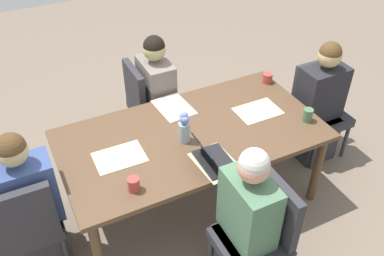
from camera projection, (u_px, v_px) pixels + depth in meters
ground_plane at (192, 198)px, 3.73m from camera, size 10.00×10.00×0.00m
dining_table at (192, 140)px, 3.31m from camera, size 2.03×1.07×0.74m
chair_head_right_left_near at (317, 105)px, 3.97m from camera, size 0.44×0.44×0.90m
person_head_right_left_near at (318, 109)px, 3.88m from camera, size 0.40×0.36×1.19m
chair_head_left_left_mid at (26, 223)px, 2.88m from camera, size 0.44×0.44×0.90m
person_head_left_left_mid at (32, 210)px, 2.94m from camera, size 0.40×0.36×1.19m
chair_far_left_far at (148, 103)px, 4.01m from camera, size 0.44×0.44×0.90m
person_far_left_far at (157, 102)px, 3.97m from camera, size 0.36×0.40×1.19m
chair_near_right_near at (260, 232)px, 2.82m from camera, size 0.44×0.44×0.90m
person_near_right_near at (246, 227)px, 2.82m from camera, size 0.36×0.40×1.19m
flower_vase at (184, 127)px, 3.12m from camera, size 0.09×0.09×0.26m
placemat_head_right_left_near at (258, 111)px, 3.50m from camera, size 0.36×0.26×0.00m
placemat_head_left_left_mid at (120, 157)px, 3.05m from camera, size 0.36×0.26×0.00m
placemat_far_left_far at (174, 107)px, 3.54m from camera, size 0.29×0.38×0.00m
placemat_near_right_near at (215, 163)px, 3.00m from camera, size 0.28×0.38×0.00m
laptop_near_right_near at (212, 159)px, 2.98m from camera, size 0.22×0.32×0.20m
coffee_mug_near_left at (308, 115)px, 3.36m from camera, size 0.08×0.08×0.11m
coffee_mug_near_right at (267, 78)px, 3.82m from camera, size 0.09×0.09×0.09m
coffee_mug_centre_left at (134, 184)px, 2.77m from camera, size 0.08×0.08×0.10m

